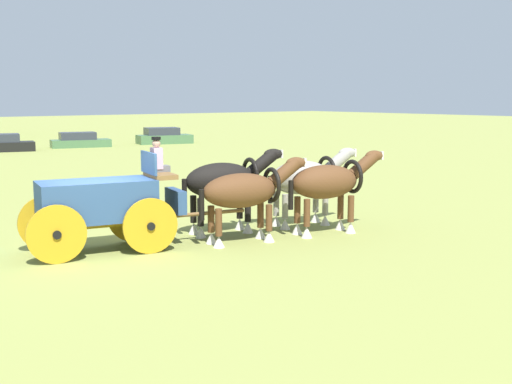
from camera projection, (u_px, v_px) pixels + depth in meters
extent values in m
plane|color=olive|center=(99.00, 252.00, 16.25)|extent=(220.00, 220.00, 0.00)
cube|color=#2D4C7A|center=(97.00, 201.00, 16.07)|extent=(3.00, 1.87, 1.00)
cube|color=brown|center=(160.00, 175.00, 16.71)|extent=(0.79, 1.28, 0.12)
cube|color=#2D4C7A|center=(176.00, 201.00, 16.98)|extent=(0.45, 1.09, 0.60)
cube|color=#2D4C7A|center=(149.00, 163.00, 16.53)|extent=(0.31, 1.18, 0.55)
cube|color=gold|center=(98.00, 224.00, 16.15)|extent=(3.03, 0.79, 0.16)
cylinder|color=gold|center=(133.00, 216.00, 17.32)|extent=(1.37, 0.36, 1.38)
cylinder|color=black|center=(133.00, 216.00, 17.32)|extent=(0.23, 0.22, 0.20)
cylinder|color=gold|center=(150.00, 226.00, 15.97)|extent=(1.37, 0.36, 1.38)
cylinder|color=black|center=(150.00, 226.00, 15.97)|extent=(0.23, 0.22, 0.20)
cylinder|color=gold|center=(46.00, 223.00, 16.34)|extent=(1.37, 0.36, 1.38)
cylinder|color=black|center=(46.00, 223.00, 16.34)|extent=(0.23, 0.22, 0.20)
cylinder|color=gold|center=(57.00, 234.00, 14.99)|extent=(1.37, 0.36, 1.38)
cylinder|color=black|center=(57.00, 234.00, 14.99)|extent=(0.23, 0.22, 0.20)
cylinder|color=brown|center=(199.00, 214.00, 17.33)|extent=(2.56, 0.63, 0.10)
cube|color=slate|center=(161.00, 169.00, 17.00)|extent=(0.46, 0.40, 0.16)
cube|color=silver|center=(157.00, 158.00, 16.91)|extent=(0.31, 0.40, 0.55)
sphere|color=tan|center=(156.00, 143.00, 16.85)|extent=(0.22, 0.22, 0.22)
cylinder|color=black|center=(156.00, 138.00, 16.83)|extent=(0.24, 0.24, 0.08)
ellipsoid|color=black|center=(220.00, 180.00, 18.19)|extent=(2.20, 1.39, 0.99)
cylinder|color=black|center=(240.00, 205.00, 18.86)|extent=(0.18, 0.18, 0.76)
cone|color=silver|center=(240.00, 224.00, 18.94)|extent=(0.30, 0.30, 0.33)
cylinder|color=black|center=(248.00, 208.00, 18.37)|extent=(0.18, 0.18, 0.76)
cone|color=silver|center=(248.00, 227.00, 18.45)|extent=(0.30, 0.30, 0.33)
cylinder|color=black|center=(193.00, 209.00, 18.23)|extent=(0.18, 0.18, 0.76)
cone|color=silver|center=(194.00, 228.00, 18.31)|extent=(0.30, 0.30, 0.33)
cylinder|color=black|center=(201.00, 212.00, 17.75)|extent=(0.18, 0.18, 0.76)
cone|color=silver|center=(201.00, 232.00, 17.83)|extent=(0.30, 0.30, 0.33)
cylinder|color=black|center=(262.00, 164.00, 18.69)|extent=(1.00, 0.55, 0.81)
ellipsoid|color=black|center=(273.00, 154.00, 18.81)|extent=(0.64, 0.38, 0.32)
cube|color=silver|center=(282.00, 154.00, 18.94)|extent=(0.08, 0.11, 0.24)
torus|color=black|center=(250.00, 175.00, 18.57)|extent=(0.33, 1.01, 1.01)
cylinder|color=black|center=(184.00, 193.00, 17.76)|extent=(0.14, 0.14, 0.80)
ellipsoid|color=brown|center=(240.00, 191.00, 17.05)|extent=(2.21, 1.32, 0.91)
cylinder|color=brown|center=(260.00, 215.00, 17.70)|extent=(0.18, 0.18, 0.70)
cone|color=silver|center=(260.00, 233.00, 17.77)|extent=(0.30, 0.30, 0.30)
cylinder|color=brown|center=(269.00, 218.00, 17.25)|extent=(0.18, 0.18, 0.70)
cone|color=silver|center=(269.00, 236.00, 17.32)|extent=(0.30, 0.30, 0.30)
cylinder|color=brown|center=(211.00, 219.00, 17.06)|extent=(0.18, 0.18, 0.70)
cone|color=silver|center=(211.00, 238.00, 17.14)|extent=(0.30, 0.30, 0.30)
cylinder|color=brown|center=(219.00, 222.00, 16.62)|extent=(0.18, 0.18, 0.70)
cone|color=silver|center=(219.00, 242.00, 16.69)|extent=(0.30, 0.30, 0.30)
cylinder|color=brown|center=(284.00, 173.00, 17.56)|extent=(1.00, 0.55, 0.81)
ellipsoid|color=brown|center=(296.00, 163.00, 17.69)|extent=(0.64, 0.38, 0.32)
cube|color=silver|center=(305.00, 162.00, 17.81)|extent=(0.08, 0.11, 0.24)
torus|color=black|center=(272.00, 185.00, 17.44)|extent=(0.31, 0.95, 0.94)
cylinder|color=black|center=(202.00, 205.00, 16.62)|extent=(0.14, 0.14, 0.80)
ellipsoid|color=#9E998E|center=(301.00, 177.00, 19.33)|extent=(2.12, 1.38, 0.99)
cylinder|color=#9E998E|center=(316.00, 201.00, 19.99)|extent=(0.18, 0.18, 0.72)
cone|color=silver|center=(316.00, 217.00, 20.07)|extent=(0.30, 0.30, 0.31)
cylinder|color=#9E998E|center=(325.00, 203.00, 19.51)|extent=(0.18, 0.18, 0.72)
cone|color=silver|center=(325.00, 220.00, 19.58)|extent=(0.30, 0.30, 0.31)
cylinder|color=#9E998E|center=(276.00, 204.00, 19.39)|extent=(0.18, 0.18, 0.72)
cone|color=silver|center=(276.00, 221.00, 19.46)|extent=(0.30, 0.30, 0.31)
cylinder|color=#9E998E|center=(285.00, 207.00, 18.90)|extent=(0.18, 0.18, 0.72)
cone|color=silver|center=(285.00, 224.00, 18.98)|extent=(0.30, 0.30, 0.31)
cylinder|color=#9E998E|center=(337.00, 162.00, 19.82)|extent=(1.00, 0.55, 0.81)
ellipsoid|color=#9E998E|center=(347.00, 153.00, 19.95)|extent=(0.64, 0.38, 0.32)
cube|color=silver|center=(355.00, 153.00, 20.07)|extent=(0.08, 0.11, 0.24)
torus|color=black|center=(326.00, 173.00, 19.71)|extent=(0.33, 1.02, 1.02)
cylinder|color=black|center=(270.00, 190.00, 18.93)|extent=(0.14, 0.14, 0.80)
ellipsoid|color=brown|center=(325.00, 182.00, 18.18)|extent=(2.21, 1.35, 0.95)
cylinder|color=brown|center=(341.00, 206.00, 18.84)|extent=(0.18, 0.18, 0.75)
cone|color=silver|center=(340.00, 224.00, 18.92)|extent=(0.30, 0.30, 0.32)
cylinder|color=brown|center=(351.00, 209.00, 18.37)|extent=(0.18, 0.18, 0.75)
cone|color=silver|center=(350.00, 227.00, 18.45)|extent=(0.30, 0.30, 0.32)
cylinder|color=brown|center=(297.00, 210.00, 18.21)|extent=(0.18, 0.18, 0.75)
cone|color=silver|center=(297.00, 229.00, 18.28)|extent=(0.30, 0.30, 0.32)
cylinder|color=brown|center=(307.00, 213.00, 17.74)|extent=(0.18, 0.18, 0.75)
cone|color=silver|center=(307.00, 232.00, 17.82)|extent=(0.30, 0.30, 0.32)
cylinder|color=brown|center=(363.00, 165.00, 18.69)|extent=(1.00, 0.55, 0.81)
ellipsoid|color=brown|center=(374.00, 156.00, 18.81)|extent=(0.64, 0.38, 0.32)
cube|color=silver|center=(382.00, 156.00, 18.93)|extent=(0.08, 0.11, 0.24)
torus|color=black|center=(352.00, 176.00, 18.57)|extent=(0.32, 0.98, 0.97)
cylinder|color=black|center=(291.00, 195.00, 17.75)|extent=(0.14, 0.14, 0.80)
cube|color=black|center=(4.00, 147.00, 45.62)|extent=(4.32, 2.70, 0.66)
cube|color=#2D333D|center=(1.00, 138.00, 45.45)|extent=(2.73, 2.17, 0.57)
cube|color=#477047|center=(81.00, 143.00, 49.38)|extent=(4.63, 2.74, 0.58)
cube|color=#2D333D|center=(78.00, 136.00, 49.21)|extent=(2.92, 2.17, 0.55)
cube|color=#477047|center=(165.00, 139.00, 53.17)|extent=(4.70, 2.94, 0.71)
cube|color=#2D333D|center=(162.00, 131.00, 52.99)|extent=(2.97, 2.36, 0.59)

